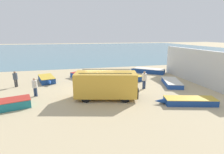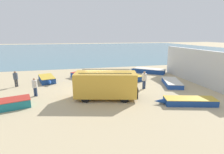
% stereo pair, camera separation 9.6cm
% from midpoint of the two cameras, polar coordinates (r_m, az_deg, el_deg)
% --- Properties ---
extents(ground_plane, '(200.00, 200.00, 0.00)m').
position_cam_midpoint_polar(ground_plane, '(16.94, -4.26, -4.57)').
color(ground_plane, tan).
extents(sea_water, '(120.00, 80.00, 0.01)m').
position_cam_midpoint_polar(sea_water, '(68.15, -11.40, 8.92)').
color(sea_water, slate).
rests_on(sea_water, ground_plane).
extents(harbor_wall, '(0.50, 10.59, 3.73)m').
position_cam_midpoint_polar(harbor_wall, '(21.93, 25.03, 3.39)').
color(harbor_wall, silver).
rests_on(harbor_wall, ground_plane).
extents(parked_van, '(5.48, 3.23, 2.39)m').
position_cam_midpoint_polar(parked_van, '(14.60, -2.12, -2.42)').
color(parked_van, gold).
rests_on(parked_van, ground_plane).
extents(fishing_rowboat_0, '(2.59, 4.37, 0.50)m').
position_cam_midpoint_polar(fishing_rowboat_0, '(19.98, 18.71, -1.68)').
color(fishing_rowboat_0, '#234CA3').
rests_on(fishing_rowboat_0, ground_plane).
extents(fishing_rowboat_1, '(3.36, 4.08, 0.64)m').
position_cam_midpoint_polar(fishing_rowboat_1, '(21.99, -9.47, 0.40)').
color(fishing_rowboat_1, '#234CA3').
rests_on(fishing_rowboat_1, ground_plane).
extents(fishing_rowboat_2, '(4.31, 2.07, 0.61)m').
position_cam_midpoint_polar(fishing_rowboat_2, '(20.33, 4.34, -0.58)').
color(fishing_rowboat_2, navy).
rests_on(fishing_rowboat_2, ground_plane).
extents(fishing_rowboat_4, '(4.78, 2.19, 0.51)m').
position_cam_midpoint_polar(fishing_rowboat_4, '(14.93, 23.39, -7.21)').
color(fishing_rowboat_4, navy).
rests_on(fishing_rowboat_4, ground_plane).
extents(fishing_rowboat_5, '(4.56, 3.98, 0.64)m').
position_cam_midpoint_polar(fishing_rowboat_5, '(25.34, 11.60, 2.06)').
color(fishing_rowboat_5, navy).
rests_on(fishing_rowboat_5, ground_plane).
extents(fishing_rowboat_6, '(2.29, 4.01, 0.62)m').
position_cam_midpoint_polar(fishing_rowboat_6, '(21.44, -20.65, -0.67)').
color(fishing_rowboat_6, navy).
rests_on(fishing_rowboat_6, ground_plane).
extents(fisherman_0, '(0.44, 0.44, 1.67)m').
position_cam_midpoint_polar(fisherman_0, '(20.53, -29.15, -0.17)').
color(fisherman_0, '#38383D').
rests_on(fisherman_0, ground_plane).
extents(fisherman_1, '(0.43, 0.43, 1.65)m').
position_cam_midpoint_polar(fisherman_1, '(16.62, -24.05, -2.54)').
color(fisherman_1, navy).
rests_on(fisherman_1, ground_plane).
extents(fisherman_2, '(0.47, 0.47, 1.79)m').
position_cam_midpoint_polar(fisherman_2, '(17.59, 10.34, -0.45)').
color(fisherman_2, navy).
rests_on(fisherman_2, ground_plane).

